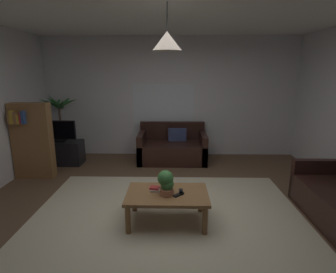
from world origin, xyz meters
TOP-DOWN VIEW (x-y plane):
  - floor at (0.00, 0.00)m, footprint 5.75×5.72m
  - rug at (0.00, -0.20)m, footprint 3.74×3.15m
  - wall_back at (0.00, 2.89)m, footprint 5.87×0.06m
  - ceiling at (0.00, 0.00)m, footprint 5.75×5.72m
  - window_pane at (-0.16, 2.86)m, footprint 1.40×0.01m
  - couch_under_window at (0.05, 2.37)m, footprint 1.47×0.87m
  - coffee_table at (-0.00, -0.18)m, footprint 1.06×0.68m
  - book_on_table_0 at (-0.16, -0.12)m, footprint 0.13×0.12m
  - book_on_table_1 at (-0.17, -0.12)m, footprint 0.14×0.11m
  - remote_on_table_0 at (0.15, -0.25)m, footprint 0.15×0.15m
  - remote_on_table_1 at (0.18, -0.17)m, footprint 0.05×0.16m
  - potted_plant_on_table at (-0.01, -0.21)m, footprint 0.21×0.22m
  - tv_stand at (-2.33, 2.11)m, footprint 0.90×0.44m
  - tv at (-2.33, 2.09)m, footprint 0.71×0.16m
  - potted_palm_corner at (-2.49, 2.62)m, footprint 0.88×0.90m
  - bookshelf_corner at (-2.51, 1.34)m, footprint 0.70×0.31m
  - pendant_lamp at (-0.00, -0.18)m, footprint 0.34×0.34m

SIDE VIEW (x-z plane):
  - floor at x=0.00m, z-range -0.02..0.00m
  - rug at x=0.00m, z-range 0.00..0.01m
  - tv_stand at x=-2.33m, z-range 0.00..0.50m
  - couch_under_window at x=0.05m, z-range -0.14..0.68m
  - coffee_table at x=0.00m, z-range 0.14..0.55m
  - remote_on_table_0 at x=0.15m, z-range 0.41..0.43m
  - remote_on_table_1 at x=0.18m, z-range 0.41..0.43m
  - book_on_table_0 at x=-0.16m, z-range 0.41..0.44m
  - book_on_table_1 at x=-0.17m, z-range 0.44..0.47m
  - potted_plant_on_table at x=-0.01m, z-range 0.42..0.73m
  - bookshelf_corner at x=-2.51m, z-range 0.02..1.42m
  - tv at x=-2.33m, z-range 0.50..0.95m
  - potted_palm_corner at x=-2.49m, z-range -0.02..1.49m
  - window_pane at x=-0.16m, z-range 0.72..1.67m
  - wall_back at x=0.00m, z-range 0.00..2.71m
  - pendant_lamp at x=0.00m, z-range 2.03..2.55m
  - ceiling at x=0.00m, z-range 2.71..2.73m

